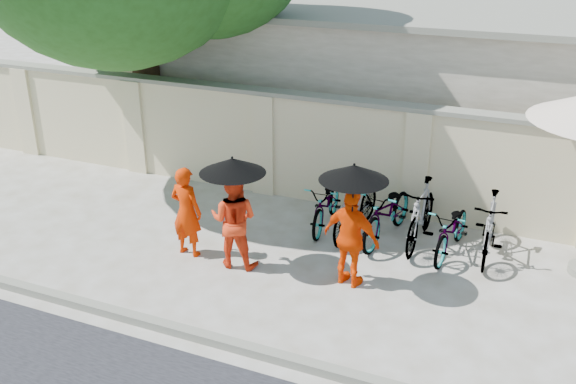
% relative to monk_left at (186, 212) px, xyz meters
% --- Properties ---
extents(ground, '(80.00, 80.00, 0.00)m').
position_rel_monk_left_xyz_m(ground, '(1.06, -0.28, -0.76)').
color(ground, '#B9B7B4').
extents(kerb, '(40.00, 0.16, 0.12)m').
position_rel_monk_left_xyz_m(kerb, '(1.06, -1.98, -0.70)').
color(kerb, slate).
rests_on(kerb, ground).
extents(compound_wall, '(20.00, 0.30, 2.00)m').
position_rel_monk_left_xyz_m(compound_wall, '(2.06, 2.92, 0.24)').
color(compound_wall, beige).
rests_on(compound_wall, ground).
extents(building_behind, '(14.00, 6.00, 3.20)m').
position_rel_monk_left_xyz_m(building_behind, '(3.06, 6.72, 0.84)').
color(building_behind, beige).
rests_on(building_behind, ground).
extents(monk_left, '(0.58, 0.41, 1.51)m').
position_rel_monk_left_xyz_m(monk_left, '(0.00, 0.00, 0.00)').
color(monk_left, red).
rests_on(monk_left, ground).
extents(monk_center, '(0.83, 0.69, 1.56)m').
position_rel_monk_left_xyz_m(monk_center, '(0.87, -0.02, 0.03)').
color(monk_center, red).
rests_on(monk_center, ground).
extents(parasol_center, '(1.00, 1.00, 0.94)m').
position_rel_monk_left_xyz_m(parasol_center, '(0.92, -0.10, 0.96)').
color(parasol_center, black).
rests_on(parasol_center, ground).
extents(monk_right, '(0.97, 0.57, 1.54)m').
position_rel_monk_left_xyz_m(monk_right, '(2.73, 0.12, 0.02)').
color(monk_right, '#F13D02').
rests_on(monk_right, ground).
extents(parasol_right, '(0.99, 0.99, 1.07)m').
position_rel_monk_left_xyz_m(parasol_right, '(2.75, 0.04, 1.08)').
color(parasol_right, black).
rests_on(parasol_right, ground).
extents(bike_0, '(0.73, 1.70, 0.87)m').
position_rel_monk_left_xyz_m(bike_0, '(1.73, 1.83, -0.32)').
color(bike_0, '#AEAEAE').
rests_on(bike_0, ground).
extents(bike_1, '(0.70, 1.85, 1.09)m').
position_rel_monk_left_xyz_m(bike_1, '(2.29, 1.77, -0.21)').
color(bike_1, '#AEAEAE').
rests_on(bike_1, ground).
extents(bike_2, '(0.91, 1.95, 0.98)m').
position_rel_monk_left_xyz_m(bike_2, '(2.84, 1.79, -0.26)').
color(bike_2, '#AEAEAE').
rests_on(bike_2, ground).
extents(bike_3, '(0.55, 1.83, 1.10)m').
position_rel_monk_left_xyz_m(bike_3, '(3.40, 1.83, -0.21)').
color(bike_3, '#AEAEAE').
rests_on(bike_3, ground).
extents(bike_4, '(0.75, 1.70, 0.87)m').
position_rel_monk_left_xyz_m(bike_4, '(3.95, 1.67, -0.32)').
color(bike_4, '#AEAEAE').
rests_on(bike_4, ground).
extents(bike_5, '(0.55, 1.75, 1.05)m').
position_rel_monk_left_xyz_m(bike_5, '(4.50, 1.83, -0.23)').
color(bike_5, '#AEAEAE').
rests_on(bike_5, ground).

